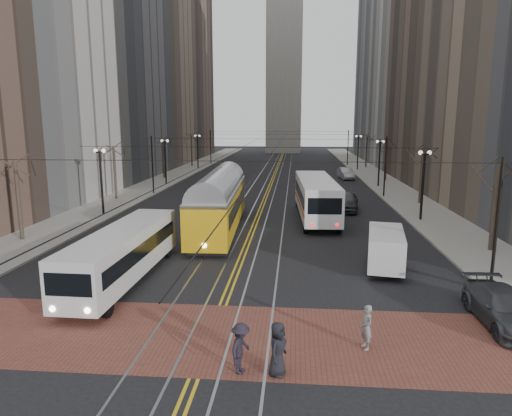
% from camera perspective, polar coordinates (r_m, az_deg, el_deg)
% --- Properties ---
extents(ground, '(260.00, 260.00, 0.00)m').
position_cam_1_polar(ground, '(22.13, -3.78, -11.08)').
color(ground, black).
rests_on(ground, ground).
extents(sidewalk_left, '(5.00, 140.00, 0.15)m').
position_cam_1_polar(sidewalk_left, '(68.26, -10.59, 3.79)').
color(sidewalk_left, gray).
rests_on(sidewalk_left, ground).
extents(sidewalk_right, '(5.00, 140.00, 0.15)m').
position_cam_1_polar(sidewalk_right, '(66.85, 15.08, 3.45)').
color(sidewalk_right, gray).
rests_on(sidewalk_right, ground).
extents(crosswalk_band, '(25.00, 6.00, 0.01)m').
position_cam_1_polar(crosswalk_band, '(18.53, -5.70, -15.65)').
color(crosswalk_band, brown).
rests_on(crosswalk_band, ground).
extents(streetcar_rails, '(4.80, 130.00, 0.02)m').
position_cam_1_polar(streetcar_rails, '(65.88, 2.11, 3.65)').
color(streetcar_rails, gray).
rests_on(streetcar_rails, ground).
extents(centre_lines, '(0.42, 130.00, 0.01)m').
position_cam_1_polar(centre_lines, '(65.88, 2.11, 3.66)').
color(centre_lines, gold).
rests_on(centre_lines, ground).
extents(building_left_mid, '(16.00, 20.00, 34.00)m').
position_cam_1_polar(building_left_mid, '(72.75, -19.24, 17.18)').
color(building_left_mid, slate).
rests_on(building_left_mid, ground).
extents(building_left_midfar, '(20.00, 20.00, 52.00)m').
position_cam_1_polar(building_left_midfar, '(93.28, -15.49, 21.45)').
color(building_left_midfar, gray).
rests_on(building_left_midfar, ground).
extents(building_left_far, '(16.00, 20.00, 40.00)m').
position_cam_1_polar(building_left_far, '(110.71, -10.59, 16.77)').
color(building_left_far, brown).
rests_on(building_left_far, ground).
extents(building_right_mid, '(16.00, 20.00, 34.00)m').
position_cam_1_polar(building_right_mid, '(70.49, 24.47, 17.05)').
color(building_right_mid, brown).
rests_on(building_right_mid, ground).
extents(building_right_midfar, '(20.00, 20.00, 52.00)m').
position_cam_1_polar(building_right_midfar, '(91.39, 21.80, 21.32)').
color(building_right_midfar, '#B2AEA7').
rests_on(building_right_midfar, ground).
extents(building_right_far, '(16.00, 20.00, 40.00)m').
position_cam_1_polar(building_right_far, '(109.24, 17.41, 16.55)').
color(building_right_far, slate).
rests_on(building_right_far, ground).
extents(clock_tower, '(12.00, 12.00, 66.00)m').
position_cam_1_polar(clock_tower, '(125.42, 3.64, 23.60)').
color(clock_tower, '#B2AFA5').
rests_on(clock_tower, ground).
extents(lamp_posts, '(27.60, 57.20, 5.60)m').
position_cam_1_polar(lamp_posts, '(49.44, 1.20, 4.52)').
color(lamp_posts, black).
rests_on(lamp_posts, ground).
extents(street_trees, '(31.68, 53.28, 5.60)m').
position_cam_1_polar(street_trees, '(55.89, 1.63, 5.25)').
color(street_trees, '#382D23').
rests_on(street_trees, ground).
extents(trolley_wires, '(25.96, 120.00, 6.60)m').
position_cam_1_polar(trolley_wires, '(55.39, 1.61, 6.21)').
color(trolley_wires, black).
rests_on(trolley_wires, ground).
extents(transit_bus, '(2.57, 11.14, 2.77)m').
position_cam_1_polar(transit_bus, '(24.68, -16.25, -5.76)').
color(transit_bus, silver).
rests_on(transit_bus, ground).
extents(streetcar, '(3.42, 15.18, 3.55)m').
position_cam_1_polar(streetcar, '(34.70, -4.59, 0.06)').
color(streetcar, gold).
rests_on(streetcar, ground).
extents(rear_bus, '(3.50, 13.16, 3.40)m').
position_cam_1_polar(rear_bus, '(39.29, 7.50, 1.15)').
color(rear_bus, white).
rests_on(rear_bus, ground).
extents(cargo_van, '(2.66, 5.15, 2.17)m').
position_cam_1_polar(cargo_van, '(26.79, 15.89, -5.10)').
color(cargo_van, silver).
rests_on(cargo_van, ground).
extents(sedan_grey, '(2.75, 5.27, 1.71)m').
position_cam_1_polar(sedan_grey, '(43.20, 11.30, 0.78)').
color(sedan_grey, '#43464B').
rests_on(sedan_grey, ground).
extents(sedan_silver, '(2.26, 4.97, 1.58)m').
position_cam_1_polar(sedan_silver, '(67.08, 11.18, 4.26)').
color(sedan_silver, '#A1A2A8').
rests_on(sedan_silver, ground).
extents(sedan_parked, '(2.10, 5.02, 1.45)m').
position_cam_1_polar(sedan_parked, '(21.66, 28.54, -10.88)').
color(sedan_parked, '#3C3E43').
rests_on(sedan_parked, ground).
extents(pedestrian_a, '(0.85, 1.03, 1.82)m').
position_cam_1_polar(pedestrian_a, '(15.63, 2.72, -17.17)').
color(pedestrian_a, black).
rests_on(pedestrian_a, crosswalk_band).
extents(pedestrian_b, '(0.57, 0.70, 1.67)m').
position_cam_1_polar(pedestrian_b, '(17.67, 13.63, -14.27)').
color(pedestrian_b, gray).
rests_on(pedestrian_b, crosswalk_band).
extents(pedestrian_d, '(0.94, 1.26, 1.74)m').
position_cam_1_polar(pedestrian_d, '(15.73, -1.91, -17.12)').
color(pedestrian_d, black).
rests_on(pedestrian_d, crosswalk_band).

